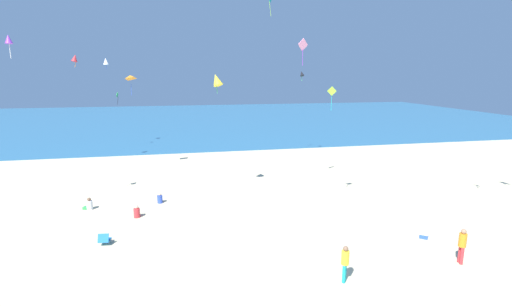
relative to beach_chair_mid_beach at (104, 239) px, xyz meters
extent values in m
plane|color=beige|center=(8.23, 6.62, -0.29)|extent=(120.00, 120.00, 0.00)
cube|color=teal|center=(8.23, 50.75, -0.26)|extent=(120.00, 60.00, 0.05)
cube|color=#2370B2|center=(0.01, 0.12, -0.09)|extent=(0.57, 0.54, 0.03)
cube|color=#2370B2|center=(-0.02, -0.14, 0.11)|extent=(0.54, 0.27, 0.42)
cylinder|color=#B7B7BC|center=(-0.23, 0.30, -0.19)|extent=(0.02, 0.02, 0.20)
cylinder|color=#B7B7BC|center=(0.29, 0.24, -0.19)|extent=(0.02, 0.02, 0.20)
cube|color=#2D56B7|center=(15.86, -2.47, -0.18)|extent=(0.65, 0.67, 0.22)
cube|color=white|center=(15.86, -2.47, -0.05)|extent=(0.67, 0.69, 0.04)
cylinder|color=white|center=(-1.79, 5.26, -0.01)|extent=(0.47, 0.47, 0.55)
sphere|color=brown|center=(-1.79, 5.26, 0.36)|extent=(0.22, 0.22, 0.22)
cube|color=green|center=(-1.99, 5.34, -0.21)|extent=(0.48, 0.41, 0.16)
cylinder|color=red|center=(1.19, 3.34, -0.02)|extent=(0.37, 0.37, 0.54)
sphere|color=beige|center=(1.19, 3.34, 0.35)|extent=(0.22, 0.22, 0.22)
cube|color=red|center=(1.18, 3.56, -0.21)|extent=(0.30, 0.41, 0.16)
cylinder|color=blue|center=(2.39, 5.59, -0.04)|extent=(0.36, 0.36, 0.51)
sphere|color=beige|center=(2.39, 5.59, 0.31)|extent=(0.20, 0.20, 0.20)
cube|color=red|center=(2.38, 5.79, -0.22)|extent=(0.29, 0.39, 0.15)
cylinder|color=red|center=(15.72, -5.23, 0.11)|extent=(0.14, 0.14, 0.80)
cylinder|color=red|center=(15.76, -5.05, 0.11)|extent=(0.14, 0.14, 0.80)
cylinder|color=orange|center=(15.74, -5.14, 0.82)|extent=(0.38, 0.38, 0.60)
sphere|color=#A87A5B|center=(15.74, -5.14, 1.22)|extent=(0.22, 0.22, 0.22)
cylinder|color=#19ADB2|center=(10.13, -5.41, 0.09)|extent=(0.13, 0.13, 0.77)
cylinder|color=#19ADB2|center=(10.02, -5.54, 0.09)|extent=(0.13, 0.13, 0.77)
cylinder|color=yellow|center=(10.08, -5.48, 0.77)|extent=(0.43, 0.43, 0.58)
sphere|color=#846047|center=(10.08, -5.48, 1.15)|extent=(0.21, 0.21, 0.21)
cone|color=yellow|center=(6.29, 6.07, 7.53)|extent=(1.02, 1.06, 0.93)
cylinder|color=green|center=(6.29, 6.07, 6.95)|extent=(0.08, 0.10, 0.55)
cube|color=#99DB33|center=(12.69, 2.64, 6.92)|extent=(0.53, 0.20, 0.54)
cylinder|color=#1EADAD|center=(12.69, 2.64, 6.26)|extent=(0.07, 0.13, 0.94)
cone|color=purple|center=(-4.74, 4.46, 9.69)|extent=(0.53, 0.55, 0.50)
cylinder|color=white|center=(-4.74, 4.46, 9.10)|extent=(0.05, 0.06, 0.80)
cone|color=red|center=(-4.54, 16.51, 9.19)|extent=(0.79, 0.78, 0.69)
cylinder|color=orange|center=(-4.54, 16.51, 8.70)|extent=(0.10, 0.10, 0.49)
pyramid|color=orange|center=(0.11, 13.72, 7.64)|extent=(1.05, 1.04, 0.50)
cylinder|color=blue|center=(0.15, 13.68, 6.64)|extent=(0.07, 0.07, 0.90)
cylinder|color=#99DB33|center=(11.64, 13.69, 13.18)|extent=(0.17, 0.13, 1.19)
cone|color=black|center=(15.48, 16.48, 7.92)|extent=(0.51, 0.62, 0.59)
cylinder|color=green|center=(15.48, 16.48, 7.48)|extent=(0.06, 0.12, 0.50)
cube|color=pink|center=(11.96, 5.97, 9.77)|extent=(0.76, 0.35, 0.81)
cylinder|color=purple|center=(11.96, 5.97, 8.96)|extent=(0.05, 0.06, 1.05)
cone|color=white|center=(-3.57, 25.06, 9.20)|extent=(0.80, 0.80, 0.70)
cylinder|color=blue|center=(-3.57, 25.06, 8.66)|extent=(0.05, 0.06, 0.50)
cube|color=green|center=(-2.55, 24.23, 5.69)|extent=(0.14, 0.56, 0.56)
cylinder|color=black|center=(-2.55, 24.23, 5.06)|extent=(0.18, 0.03, 0.84)
camera|label=1|loc=(3.85, -17.95, 7.93)|focal=25.97mm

